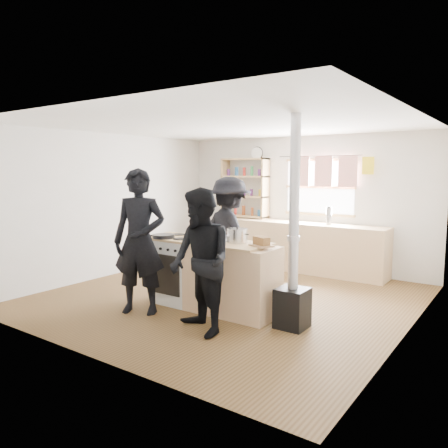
{
  "coord_description": "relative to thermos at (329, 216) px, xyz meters",
  "views": [
    {
      "loc": [
        3.56,
        -5.14,
        1.86
      ],
      "look_at": [
        0.01,
        -0.1,
        1.1
      ],
      "focal_mm": 35.0,
      "sensor_mm": 36.0,
      "label": 1
    }
  ],
  "objects": [
    {
      "name": "roast_tray",
      "position": [
        -0.49,
        -2.8,
        -0.08
      ],
      "size": [
        0.35,
        0.31,
        0.08
      ],
      "color": "silver",
      "rests_on": "cooking_island"
    },
    {
      "name": "back_counter",
      "position": [
        -0.65,
        0.0,
        -0.6
      ],
      "size": [
        3.4,
        0.55,
        0.9
      ],
      "primitive_type": "cube",
      "color": "tan",
      "rests_on": "ground"
    },
    {
      "name": "shelving_unit",
      "position": [
        -1.85,
        0.12,
        0.46
      ],
      "size": [
        1.0,
        0.28,
        1.2
      ],
      "color": "tan",
      "rests_on": "back_counter"
    },
    {
      "name": "ground",
      "position": [
        -0.65,
        -2.22,
        -1.06
      ],
      "size": [
        5.0,
        5.0,
        0.01
      ],
      "primitive_type": "cube",
      "color": "brown",
      "rests_on": "ground"
    },
    {
      "name": "person_far",
      "position": [
        -0.85,
        -1.88,
        -0.17
      ],
      "size": [
        1.3,
        1.01,
        1.76
      ],
      "primitive_type": "imported",
      "rotation": [
        0.0,
        0.0,
        2.79
      ],
      "color": "black",
      "rests_on": "ground"
    },
    {
      "name": "person_near_right",
      "position": [
        -0.09,
        -3.57,
        -0.22
      ],
      "size": [
        1.0,
        0.92,
        1.67
      ],
      "primitive_type": "imported",
      "rotation": [
        0.0,
        0.0,
        -0.43
      ],
      "color": "black",
      "rests_on": "ground"
    },
    {
      "name": "stockpot_stove",
      "position": [
        -0.93,
        -2.56,
        -0.04
      ],
      "size": [
        0.24,
        0.24,
        0.19
      ],
      "color": "#B8B8BA",
      "rests_on": "cooking_island"
    },
    {
      "name": "flue_heater",
      "position": [
        0.68,
        -2.8,
        -0.4
      ],
      "size": [
        0.35,
        0.35,
        2.5
      ],
      "color": "black",
      "rests_on": "ground"
    },
    {
      "name": "cooking_island",
      "position": [
        -0.5,
        -2.77,
        -0.59
      ],
      "size": [
        1.97,
        0.64,
        0.93
      ],
      "color": "white",
      "rests_on": "ground"
    },
    {
      "name": "skillet_greens",
      "position": [
        -1.21,
        -2.97,
        -0.1
      ],
      "size": [
        0.38,
        0.38,
        0.05
      ],
      "color": "black",
      "rests_on": "cooking_island"
    },
    {
      "name": "thermos",
      "position": [
        0.0,
        0.0,
        0.0
      ],
      "size": [
        0.1,
        0.1,
        0.31
      ],
      "primitive_type": "cylinder",
      "color": "silver",
      "rests_on": "back_counter"
    },
    {
      "name": "bread_board",
      "position": [
        0.24,
        -2.77,
        -0.07
      ],
      "size": [
        0.34,
        0.3,
        0.12
      ],
      "color": "tan",
      "rests_on": "cooking_island"
    },
    {
      "name": "stockpot_counter",
      "position": [
        -0.16,
        -2.7,
        -0.03
      ],
      "size": [
        0.27,
        0.27,
        0.21
      ],
      "color": "silver",
      "rests_on": "cooking_island"
    },
    {
      "name": "person_near_left",
      "position": [
        -1.2,
        -3.43,
        -0.11
      ],
      "size": [
        0.82,
        0.7,
        1.89
      ],
      "primitive_type": "imported",
      "rotation": [
        0.0,
        0.0,
        0.44
      ],
      "color": "black",
      "rests_on": "ground"
    }
  ]
}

